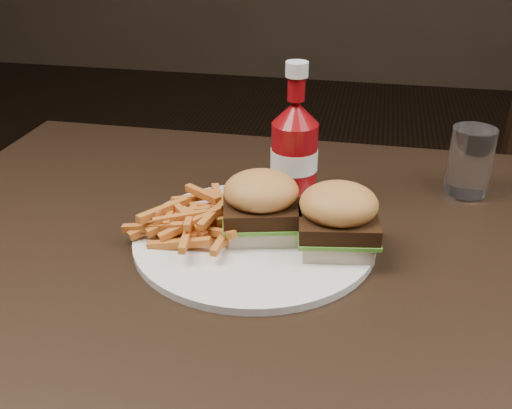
% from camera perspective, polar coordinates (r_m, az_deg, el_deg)
% --- Properties ---
extents(dining_table, '(1.20, 0.80, 0.04)m').
position_cam_1_polar(dining_table, '(0.77, 6.39, -6.29)').
color(dining_table, black).
rests_on(dining_table, ground).
extents(plate, '(0.32, 0.32, 0.01)m').
position_cam_1_polar(plate, '(0.79, -0.15, -3.24)').
color(plate, white).
rests_on(plate, dining_table).
extents(sandwich_half_a, '(0.10, 0.10, 0.02)m').
position_cam_1_polar(sandwich_half_a, '(0.78, 0.47, -2.03)').
color(sandwich_half_a, beige).
rests_on(sandwich_half_a, plate).
extents(sandwich_half_b, '(0.10, 0.09, 0.02)m').
position_cam_1_polar(sandwich_half_b, '(0.76, 7.66, -3.34)').
color(sandwich_half_b, beige).
rests_on(sandwich_half_b, plate).
extents(fries_pile, '(0.16, 0.16, 0.05)m').
position_cam_1_polar(fries_pile, '(0.78, -5.88, -1.34)').
color(fries_pile, '#CA7028').
rests_on(fries_pile, plate).
extents(ketchup_bottle, '(0.07, 0.07, 0.13)m').
position_cam_1_polar(ketchup_bottle, '(0.86, 3.62, 3.57)').
color(ketchup_bottle, maroon).
rests_on(ketchup_bottle, dining_table).
extents(tumbler, '(0.08, 0.08, 0.10)m').
position_cam_1_polar(tumbler, '(0.95, 19.73, 3.96)').
color(tumbler, white).
rests_on(tumbler, dining_table).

